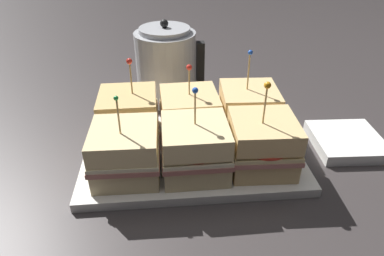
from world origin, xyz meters
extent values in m
plane|color=#383333|center=(0.00, 0.00, 0.00)|extent=(6.00, 6.00, 0.00)
cube|color=white|center=(0.00, 0.00, 0.01)|extent=(0.43, 0.28, 0.01)
cube|color=white|center=(0.00, 0.00, 0.01)|extent=(0.43, 0.28, 0.01)
cube|color=beige|center=(-0.12, -0.06, 0.04)|extent=(0.12, 0.12, 0.04)
cube|color=#B26B60|center=(-0.12, -0.06, 0.06)|extent=(0.12, 0.12, 0.01)
cube|color=beige|center=(-0.12, -0.06, 0.07)|extent=(0.12, 0.12, 0.01)
cube|color=beige|center=(-0.12, -0.06, 0.09)|extent=(0.12, 0.12, 0.04)
cylinder|color=tan|center=(-0.13, -0.07, 0.14)|extent=(0.00, 0.01, 0.08)
sphere|color=green|center=(-0.13, -0.07, 0.18)|extent=(0.01, 0.01, 0.01)
cube|color=beige|center=(0.00, -0.06, 0.04)|extent=(0.12, 0.12, 0.04)
cube|color=#B26B60|center=(0.00, -0.06, 0.06)|extent=(0.12, 0.12, 0.01)
cube|color=beige|center=(0.00, -0.06, 0.07)|extent=(0.12, 0.12, 0.01)
cylinder|color=red|center=(0.00, -0.08, 0.08)|extent=(0.07, 0.07, 0.00)
cube|color=beige|center=(0.00, -0.06, 0.10)|extent=(0.12, 0.12, 0.04)
cylinder|color=tan|center=(0.00, -0.06, 0.14)|extent=(0.00, 0.01, 0.08)
sphere|color=blue|center=(0.00, -0.06, 0.18)|extent=(0.01, 0.01, 0.01)
cube|color=#DBB77A|center=(0.12, -0.06, 0.04)|extent=(0.12, 0.12, 0.04)
cube|color=tan|center=(0.12, -0.06, 0.06)|extent=(0.13, 0.13, 0.01)
cube|color=beige|center=(0.12, -0.06, 0.07)|extent=(0.12, 0.12, 0.01)
cylinder|color=red|center=(0.12, -0.08, 0.08)|extent=(0.08, 0.08, 0.00)
cube|color=#E8C281|center=(0.12, -0.06, 0.10)|extent=(0.12, 0.12, 0.04)
cylinder|color=tan|center=(0.12, -0.07, 0.15)|extent=(0.00, 0.00, 0.08)
sphere|color=orange|center=(0.12, -0.07, 0.19)|extent=(0.01, 0.01, 0.01)
cube|color=tan|center=(-0.13, 0.06, 0.04)|extent=(0.12, 0.12, 0.04)
cube|color=tan|center=(-0.13, 0.06, 0.06)|extent=(0.12, 0.12, 0.01)
cube|color=beige|center=(-0.13, 0.06, 0.07)|extent=(0.12, 0.12, 0.01)
cylinder|color=red|center=(-0.13, 0.04, 0.08)|extent=(0.08, 0.08, 0.00)
cube|color=#E0B771|center=(-0.13, 0.06, 0.10)|extent=(0.12, 0.12, 0.04)
cylinder|color=tan|center=(-0.11, 0.07, 0.15)|extent=(0.00, 0.01, 0.08)
sphere|color=red|center=(-0.11, 0.07, 0.18)|extent=(0.01, 0.01, 0.01)
cube|color=#DBB77A|center=(0.00, 0.06, 0.04)|extent=(0.12, 0.12, 0.04)
cube|color=tan|center=(0.00, 0.06, 0.06)|extent=(0.13, 0.13, 0.01)
cube|color=beige|center=(0.00, 0.06, 0.07)|extent=(0.12, 0.12, 0.01)
cube|color=#E8C281|center=(0.00, 0.06, 0.09)|extent=(0.12, 0.12, 0.04)
cylinder|color=tan|center=(0.00, 0.06, 0.14)|extent=(0.00, 0.01, 0.07)
sphere|color=red|center=(0.00, 0.06, 0.17)|extent=(0.01, 0.01, 0.01)
cube|color=#DBB77A|center=(0.13, 0.07, 0.04)|extent=(0.12, 0.12, 0.04)
cube|color=#B26B60|center=(0.13, 0.07, 0.06)|extent=(0.13, 0.13, 0.01)
cube|color=beige|center=(0.13, 0.07, 0.07)|extent=(0.12, 0.12, 0.01)
cylinder|color=red|center=(0.13, 0.05, 0.08)|extent=(0.07, 0.07, 0.00)
cube|color=#E8C281|center=(0.13, 0.07, 0.10)|extent=(0.12, 0.12, 0.04)
cylinder|color=tan|center=(0.12, 0.07, 0.15)|extent=(0.00, 0.01, 0.09)
sphere|color=blue|center=(0.12, 0.07, 0.19)|extent=(0.01, 0.01, 0.01)
cylinder|color=#B7BABF|center=(-0.04, 0.27, 0.09)|extent=(0.15, 0.15, 0.18)
cylinder|color=#B7BABF|center=(-0.04, 0.27, 0.18)|extent=(0.13, 0.13, 0.01)
sphere|color=black|center=(-0.04, 0.27, 0.20)|extent=(0.02, 0.02, 0.02)
cube|color=black|center=(0.05, 0.27, 0.10)|extent=(0.02, 0.02, 0.11)
cube|color=white|center=(0.33, 0.01, 0.01)|extent=(0.15, 0.15, 0.02)
camera|label=1|loc=(-0.05, -0.56, 0.43)|focal=32.00mm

